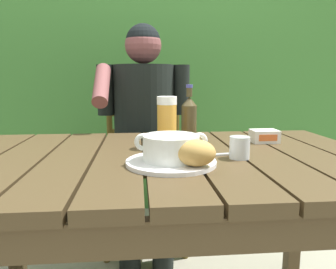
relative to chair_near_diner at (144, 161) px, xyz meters
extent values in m
cube|color=#46351F|center=(-0.41, -0.87, 0.23)|extent=(0.15, 0.87, 0.04)
cube|color=#46351F|center=(-0.25, -0.87, 0.23)|extent=(0.15, 0.87, 0.04)
cube|color=#46351F|center=(-0.09, -0.87, 0.23)|extent=(0.15, 0.87, 0.04)
cube|color=#46351F|center=(0.06, -0.87, 0.23)|extent=(0.15, 0.87, 0.04)
cube|color=#46351F|center=(0.22, -0.87, 0.23)|extent=(0.15, 0.87, 0.04)
cube|color=#46351F|center=(0.37, -0.87, 0.23)|extent=(0.15, 0.87, 0.04)
cube|color=#46351F|center=(0.53, -0.87, 0.23)|extent=(0.15, 0.87, 0.04)
cube|color=#46351F|center=(0.06, -1.28, 0.17)|extent=(1.35, 0.03, 0.08)
cube|color=#46351F|center=(0.06, -0.47, 0.17)|extent=(1.35, 0.03, 0.08)
cube|color=#46351F|center=(-0.59, -0.48, -0.13)|extent=(0.06, 0.06, 0.69)
cube|color=#46351F|center=(0.72, -0.48, -0.13)|extent=(0.06, 0.06, 0.69)
cube|color=#3D7732|center=(0.06, 0.73, 0.36)|extent=(3.92, 0.60, 1.68)
cylinder|color=#4C3823|center=(1.19, 0.88, 0.15)|extent=(0.10, 0.10, 1.26)
sphere|color=#3D7732|center=(1.19, 0.88, 1.03)|extent=(0.80, 0.80, 0.80)
cylinder|color=#4C3823|center=(-0.10, 0.88, 0.51)|extent=(0.10, 0.10, 1.98)
cylinder|color=#4C3D13|center=(0.21, -0.27, -0.25)|extent=(0.04, 0.04, 0.46)
cylinder|color=#4C3D13|center=(-0.21, -0.27, -0.25)|extent=(0.04, 0.04, 0.46)
cylinder|color=#4C3D13|center=(0.21, 0.15, -0.25)|extent=(0.04, 0.04, 0.46)
cylinder|color=#4C3D13|center=(-0.21, 0.15, -0.25)|extent=(0.04, 0.04, 0.46)
cube|color=#4C3D13|center=(0.00, -0.06, -0.01)|extent=(0.46, 0.46, 0.02)
cylinder|color=#4C3D13|center=(0.21, 0.15, 0.23)|extent=(0.04, 0.04, 0.49)
cylinder|color=#4C3D13|center=(-0.21, 0.15, 0.23)|extent=(0.04, 0.04, 0.49)
cube|color=#4C3D13|center=(0.00, 0.15, 0.15)|extent=(0.43, 0.02, 0.04)
cube|color=#4C3D13|center=(0.00, 0.15, 0.28)|extent=(0.43, 0.02, 0.04)
cube|color=#4C3D13|center=(0.00, 0.15, 0.40)|extent=(0.43, 0.02, 0.04)
cylinder|color=black|center=(0.08, -0.36, -0.26)|extent=(0.11, 0.11, 0.45)
cylinder|color=black|center=(0.08, -0.26, 0.03)|extent=(0.13, 0.40, 0.13)
cylinder|color=black|center=(-0.09, -0.36, -0.26)|extent=(0.11, 0.11, 0.45)
cylinder|color=black|center=(-0.09, -0.26, 0.03)|extent=(0.13, 0.40, 0.13)
cylinder|color=black|center=(0.00, -0.16, 0.30)|extent=(0.32, 0.32, 0.53)
sphere|color=brown|center=(0.00, -0.16, 0.66)|extent=(0.19, 0.19, 0.19)
sphere|color=black|center=(0.00, -0.16, 0.68)|extent=(0.18, 0.18, 0.18)
cylinder|color=black|center=(0.20, -0.18, 0.43)|extent=(0.08, 0.08, 0.26)
cylinder|color=black|center=(-0.20, -0.18, 0.43)|extent=(0.08, 0.08, 0.26)
cylinder|color=brown|center=(-0.20, -0.34, 0.46)|extent=(0.07, 0.25, 0.21)
cylinder|color=white|center=(0.06, -0.99, 0.25)|extent=(0.26, 0.26, 0.01)
cylinder|color=white|center=(0.06, -0.99, 0.30)|extent=(0.16, 0.16, 0.07)
cylinder|color=orange|center=(0.06, -0.99, 0.31)|extent=(0.14, 0.14, 0.01)
torus|color=white|center=(-0.02, -0.99, 0.31)|extent=(0.05, 0.01, 0.05)
torus|color=white|center=(0.14, -0.99, 0.31)|extent=(0.05, 0.01, 0.05)
ellipsoid|color=tan|center=(0.12, -1.06, 0.30)|extent=(0.12, 0.10, 0.07)
cylinder|color=gold|center=(0.07, -0.76, 0.33)|extent=(0.07, 0.07, 0.15)
cylinder|color=white|center=(0.07, -0.76, 0.42)|extent=(0.07, 0.07, 0.03)
cylinder|color=#44391F|center=(0.16, -0.69, 0.32)|extent=(0.06, 0.06, 0.14)
cone|color=#44391F|center=(0.16, -0.69, 0.41)|extent=(0.06, 0.06, 0.03)
cylinder|color=#44391F|center=(0.16, -0.69, 0.44)|extent=(0.02, 0.02, 0.03)
cylinder|color=#444494|center=(0.16, -0.69, 0.46)|extent=(0.02, 0.02, 0.01)
cylinder|color=silver|center=(0.28, -0.94, 0.28)|extent=(0.06, 0.06, 0.07)
cube|color=white|center=(0.46, -0.70, 0.27)|extent=(0.10, 0.08, 0.05)
cube|color=orange|center=(0.46, -0.74, 0.27)|extent=(0.07, 0.00, 0.02)
cube|color=silver|center=(0.23, -0.90, 0.25)|extent=(0.11, 0.03, 0.00)
cube|color=black|center=(0.18, -0.91, 0.25)|extent=(0.06, 0.03, 0.01)
camera|label=1|loc=(-0.03, -1.90, 0.50)|focal=34.77mm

